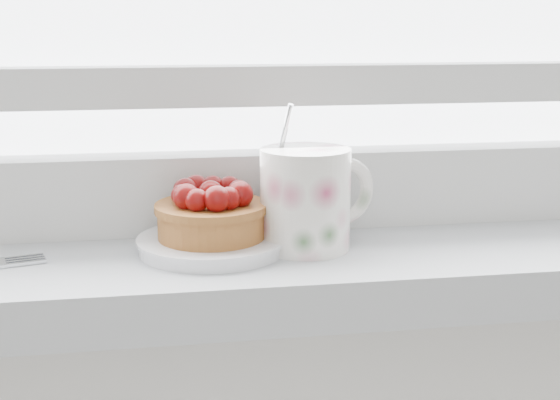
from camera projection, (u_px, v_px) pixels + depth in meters
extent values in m
cube|color=#B9BDC1|center=(227.00, 272.00, 0.66)|extent=(1.60, 0.20, 0.04)
cube|color=silver|center=(218.00, 190.00, 0.71)|extent=(1.30, 0.05, 0.07)
cube|color=silver|center=(216.00, 85.00, 0.69)|extent=(1.30, 0.04, 0.04)
cylinder|color=white|center=(212.00, 244.00, 0.64)|extent=(0.12, 0.12, 0.01)
cylinder|color=brown|center=(211.00, 220.00, 0.64)|extent=(0.09, 0.09, 0.03)
cylinder|color=brown|center=(211.00, 207.00, 0.64)|extent=(0.09, 0.09, 0.01)
sphere|color=#490808|center=(211.00, 193.00, 0.63)|extent=(0.02, 0.02, 0.02)
sphere|color=#490808|center=(239.00, 191.00, 0.64)|extent=(0.02, 0.02, 0.02)
sphere|color=#490808|center=(229.00, 188.00, 0.66)|extent=(0.02, 0.02, 0.02)
sphere|color=#490808|center=(213.00, 188.00, 0.66)|extent=(0.02, 0.02, 0.02)
sphere|color=#490808|center=(196.00, 187.00, 0.65)|extent=(0.02, 0.02, 0.02)
sphere|color=#490808|center=(185.00, 190.00, 0.65)|extent=(0.02, 0.02, 0.02)
sphere|color=#490808|center=(182.00, 195.00, 0.63)|extent=(0.02, 0.02, 0.02)
sphere|color=#490808|center=(186.00, 197.00, 0.62)|extent=(0.02, 0.02, 0.02)
sphere|color=#490808|center=(197.00, 200.00, 0.61)|extent=(0.02, 0.02, 0.02)
sphere|color=#490808|center=(217.00, 199.00, 0.61)|extent=(0.02, 0.02, 0.02)
sphere|color=#490808|center=(229.00, 199.00, 0.62)|extent=(0.02, 0.02, 0.02)
sphere|color=#490808|center=(240.00, 194.00, 0.63)|extent=(0.02, 0.02, 0.02)
cylinder|color=white|center=(305.00, 199.00, 0.64)|extent=(0.10, 0.10, 0.08)
cylinder|color=black|center=(306.00, 153.00, 0.64)|extent=(0.07, 0.07, 0.01)
torus|color=white|center=(345.00, 191.00, 0.66)|extent=(0.06, 0.03, 0.06)
cylinder|color=silver|center=(284.00, 134.00, 0.64)|extent=(0.01, 0.02, 0.05)
cube|color=silver|center=(26.00, 263.00, 0.61)|extent=(0.03, 0.01, 0.00)
cube|color=silver|center=(25.00, 261.00, 0.61)|extent=(0.03, 0.01, 0.00)
cube|color=silver|center=(24.00, 259.00, 0.62)|extent=(0.03, 0.01, 0.00)
cube|color=silver|center=(23.00, 257.00, 0.62)|extent=(0.03, 0.01, 0.00)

